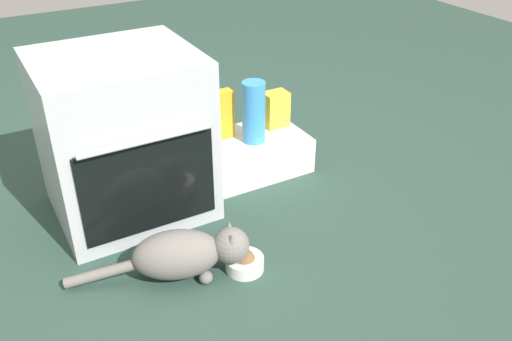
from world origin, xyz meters
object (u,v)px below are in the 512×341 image
Objects in this scene: snack_bag at (276,109)px; juice_carton at (223,114)px; pantry_cabinet at (252,153)px; oven at (124,137)px; water_bottle at (254,112)px; food_bowl at (245,262)px; cat at (186,253)px.

juice_carton reaches higher than snack_bag.
pantry_cabinet is at bearing -34.22° from juice_carton.
oven is 0.69m from pantry_cabinet.
water_bottle reaches higher than pantry_cabinet.
water_bottle reaches higher than snack_bag.
cat is at bearing 160.67° from food_bowl.
oven is at bearing 112.64° from cat.
water_bottle is at bearing -45.43° from juice_carton.
water_bottle is at bearing -152.98° from snack_bag.
oven is 3.96× the size of snack_bag.
food_bowl is (0.24, -0.62, -0.32)m from oven.
oven is 0.74m from food_bowl.
juice_carton is at bearing 145.78° from pantry_cabinet.
snack_bag is (0.17, 0.06, 0.18)m from pantry_cabinet.
pantry_cabinet is at bearing 63.01° from cat.
pantry_cabinet is at bearing 2.66° from oven.
snack_bag is at bearing -3.67° from juice_carton.
cat reaches higher than food_bowl.
snack_bag reaches higher than food_bowl.
juice_carton reaches higher than food_bowl.
snack_bag reaches higher than pantry_cabinet.
snack_bag is (0.77, 0.64, 0.16)m from cat.
water_bottle reaches higher than juice_carton.
juice_carton is (0.49, 0.65, 0.19)m from cat.
food_bowl is at bearing -128.48° from snack_bag.
oven reaches higher than water_bottle.
snack_bag is (0.18, 0.09, -0.06)m from water_bottle.
juice_carton is (-0.12, 0.08, 0.21)m from pantry_cabinet.
juice_carton is at bearing 68.97° from food_bowl.
cat reaches higher than pantry_cabinet.
snack_bag reaches higher than cat.
food_bowl is at bearing -68.85° from oven.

